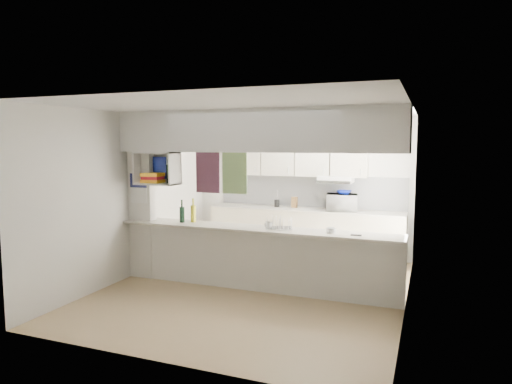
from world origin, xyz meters
The scene contains 16 objects.
floor centered at (0.00, 0.00, 0.00)m, with size 4.80×4.80×0.00m, color tan.
ceiling centered at (0.00, 0.00, 2.60)m, with size 4.80×4.80×0.00m, color white.
wall_back centered at (0.00, 2.40, 1.30)m, with size 4.20×4.20×0.00m, color silver.
wall_left centered at (-2.10, 0.00, 1.30)m, with size 4.80×4.80×0.00m, color silver.
wall_right centered at (2.10, 0.00, 1.30)m, with size 4.80×4.80×0.00m, color silver.
servery_partition centered at (-0.17, 0.00, 1.66)m, with size 4.20×0.50×2.60m.
cubby_shelf centered at (-1.57, -0.06, 1.71)m, with size 0.65×0.35×0.50m.
kitchen_run centered at (0.16, 2.14, 0.83)m, with size 3.60×0.63×2.24m.
microwave centered at (0.88, 2.10, 1.07)m, with size 0.54×0.37×0.30m, color white.
bowl centered at (0.91, 2.10, 1.25)m, with size 0.27×0.27×0.07m, color navy.
dish_rack centered at (0.36, 0.04, 1.00)m, with size 0.44×0.38×0.20m.
cup centered at (0.24, -0.07, 0.98)m, with size 0.11×0.11×0.09m, color white.
wine_bottles centered at (-1.11, 0.05, 1.06)m, with size 0.23×0.16×0.37m.
plastic_tubs centered at (1.14, 0.02, 0.95)m, with size 0.48×0.17×0.06m.
utensil_jar centered at (-0.37, 2.15, 0.99)m, with size 0.10×0.10×0.14m, color black.
knife_block centered at (-0.03, 2.18, 1.02)m, with size 0.10×0.08×0.20m, color brown.
Camera 1 is at (2.34, -6.03, 2.12)m, focal length 32.00 mm.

